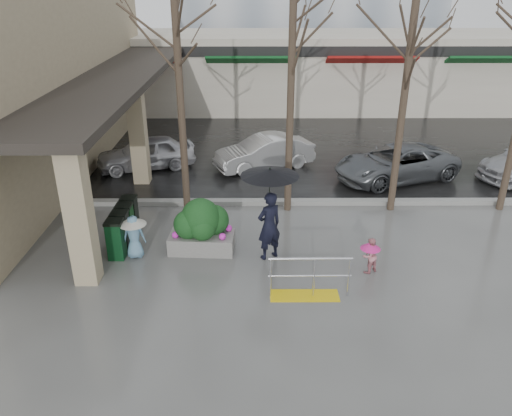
{
  "coord_description": "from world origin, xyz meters",
  "views": [
    {
      "loc": [
        0.13,
        -10.87,
        6.71
      ],
      "look_at": [
        0.18,
        0.88,
        1.3
      ],
      "focal_mm": 35.0,
      "sensor_mm": 36.0,
      "label": 1
    }
  ],
  "objects_px": {
    "tree_midwest": "(292,38)",
    "woman": "(269,205)",
    "tree_west": "(177,43)",
    "child_pink": "(370,253)",
    "handrail": "(308,282)",
    "news_boxes": "(123,226)",
    "car_a": "(146,153)",
    "car_b": "(264,152)",
    "child_blue": "(134,233)",
    "car_c": "(396,163)",
    "planter": "(202,226)",
    "tree_mideast": "(410,52)"
  },
  "relations": [
    {
      "from": "car_b",
      "to": "car_c",
      "type": "xyz_separation_m",
      "value": [
        4.76,
        -1.24,
        0.0
      ]
    },
    {
      "from": "tree_west",
      "to": "planter",
      "type": "distance_m",
      "value": 5.14
    },
    {
      "from": "tree_midwest",
      "to": "news_boxes",
      "type": "bearing_deg",
      "value": -154.09
    },
    {
      "from": "tree_west",
      "to": "car_a",
      "type": "relative_size",
      "value": 1.84
    },
    {
      "from": "child_blue",
      "to": "car_b",
      "type": "xyz_separation_m",
      "value": [
        3.53,
        6.82,
        -0.08
      ]
    },
    {
      "from": "tree_west",
      "to": "car_a",
      "type": "bearing_deg",
      "value": 117.86
    },
    {
      "from": "woman",
      "to": "car_b",
      "type": "relative_size",
      "value": 0.66
    },
    {
      "from": "planter",
      "to": "car_b",
      "type": "bearing_deg",
      "value": 74.45
    },
    {
      "from": "tree_midwest",
      "to": "car_b",
      "type": "bearing_deg",
      "value": 99.8
    },
    {
      "from": "handrail",
      "to": "planter",
      "type": "relative_size",
      "value": 1.07
    },
    {
      "from": "tree_west",
      "to": "news_boxes",
      "type": "relative_size",
      "value": 3.48
    },
    {
      "from": "car_a",
      "to": "car_b",
      "type": "distance_m",
      "value": 4.55
    },
    {
      "from": "tree_west",
      "to": "child_blue",
      "type": "height_order",
      "value": "tree_west"
    },
    {
      "from": "tree_midwest",
      "to": "child_blue",
      "type": "height_order",
      "value": "tree_midwest"
    },
    {
      "from": "tree_west",
      "to": "planter",
      "type": "xyz_separation_m",
      "value": [
        0.73,
        -2.62,
        -4.36
      ]
    },
    {
      "from": "handrail",
      "to": "news_boxes",
      "type": "height_order",
      "value": "news_boxes"
    },
    {
      "from": "child_pink",
      "to": "handrail",
      "type": "bearing_deg",
      "value": 0.87
    },
    {
      "from": "tree_midwest",
      "to": "child_pink",
      "type": "xyz_separation_m",
      "value": [
        1.8,
        -3.75,
        -4.7
      ]
    },
    {
      "from": "tree_west",
      "to": "news_boxes",
      "type": "xyz_separation_m",
      "value": [
        -1.46,
        -2.26,
        -4.54
      ]
    },
    {
      "from": "child_blue",
      "to": "car_c",
      "type": "relative_size",
      "value": 0.26
    },
    {
      "from": "child_pink",
      "to": "planter",
      "type": "xyz_separation_m",
      "value": [
        -4.27,
        1.13,
        0.19
      ]
    },
    {
      "from": "child_pink",
      "to": "car_c",
      "type": "xyz_separation_m",
      "value": [
        2.29,
        6.36,
        0.09
      ]
    },
    {
      "from": "handrail",
      "to": "tree_mideast",
      "type": "xyz_separation_m",
      "value": [
        3.14,
        4.8,
        4.48
      ]
    },
    {
      "from": "tree_mideast",
      "to": "woman",
      "type": "bearing_deg",
      "value": -142.86
    },
    {
      "from": "child_pink",
      "to": "car_c",
      "type": "relative_size",
      "value": 0.21
    },
    {
      "from": "handrail",
      "to": "tree_mideast",
      "type": "relative_size",
      "value": 0.29
    },
    {
      "from": "woman",
      "to": "car_b",
      "type": "distance_m",
      "value": 6.93
    },
    {
      "from": "woman",
      "to": "planter",
      "type": "relative_size",
      "value": 1.42
    },
    {
      "from": "tree_west",
      "to": "woman",
      "type": "xyz_separation_m",
      "value": [
        2.52,
        -3.02,
        -3.55
      ]
    },
    {
      "from": "woman",
      "to": "tree_west",
      "type": "bearing_deg",
      "value": -81.04
    },
    {
      "from": "child_blue",
      "to": "handrail",
      "type": "bearing_deg",
      "value": 152.25
    },
    {
      "from": "tree_west",
      "to": "woman",
      "type": "height_order",
      "value": "tree_west"
    },
    {
      "from": "woman",
      "to": "car_c",
      "type": "distance_m",
      "value": 7.43
    },
    {
      "from": "car_b",
      "to": "tree_midwest",
      "type": "bearing_deg",
      "value": -14.08
    },
    {
      "from": "child_blue",
      "to": "car_b",
      "type": "distance_m",
      "value": 7.69
    },
    {
      "from": "news_boxes",
      "to": "handrail",
      "type": "bearing_deg",
      "value": -26.71
    },
    {
      "from": "tree_midwest",
      "to": "car_b",
      "type": "relative_size",
      "value": 1.83
    },
    {
      "from": "tree_mideast",
      "to": "car_b",
      "type": "bearing_deg",
      "value": 135.81
    },
    {
      "from": "child_blue",
      "to": "car_c",
      "type": "xyz_separation_m",
      "value": [
        8.29,
        5.58,
        -0.08
      ]
    },
    {
      "from": "tree_mideast",
      "to": "child_pink",
      "type": "height_order",
      "value": "tree_mideast"
    },
    {
      "from": "child_pink",
      "to": "woman",
      "type": "bearing_deg",
      "value": -48.27
    },
    {
      "from": "tree_west",
      "to": "tree_mideast",
      "type": "relative_size",
      "value": 1.05
    },
    {
      "from": "car_b",
      "to": "car_c",
      "type": "bearing_deg",
      "value": 51.46
    },
    {
      "from": "car_b",
      "to": "planter",
      "type": "bearing_deg",
      "value": -39.43
    },
    {
      "from": "news_boxes",
      "to": "car_c",
      "type": "distance_m",
      "value": 10.02
    },
    {
      "from": "child_blue",
      "to": "planter",
      "type": "xyz_separation_m",
      "value": [
        1.73,
        0.35,
        0.01
      ]
    },
    {
      "from": "handrail",
      "to": "car_c",
      "type": "height_order",
      "value": "car_c"
    },
    {
      "from": "tree_midwest",
      "to": "woman",
      "type": "distance_m",
      "value": 4.82
    },
    {
      "from": "child_pink",
      "to": "car_a",
      "type": "relative_size",
      "value": 0.25
    },
    {
      "from": "news_boxes",
      "to": "car_b",
      "type": "distance_m",
      "value": 7.31
    }
  ]
}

